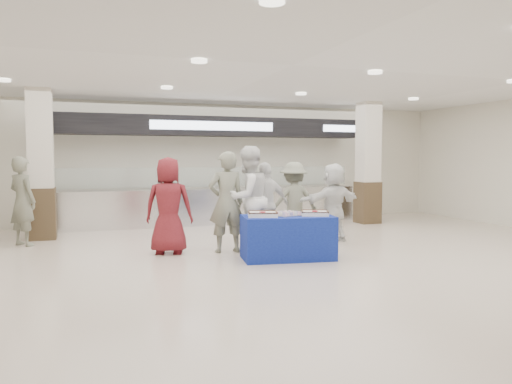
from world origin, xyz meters
name	(u,v)px	position (x,y,z in m)	size (l,w,h in m)	color
ground	(292,266)	(0.00, 0.00, 0.00)	(14.00, 14.00, 0.00)	beige
serving_line	(211,180)	(0.00, 5.40, 1.16)	(8.70, 0.85, 2.80)	silver
column_left	(41,168)	(-4.00, 4.20, 1.53)	(0.55, 0.55, 3.20)	#3A2B1A
column_right	(368,166)	(4.00, 4.20, 1.53)	(0.55, 0.55, 3.20)	#3A2B1A
display_table	(288,237)	(0.15, 0.52, 0.38)	(1.55, 0.78, 0.75)	navy
sheet_cake_left	(263,214)	(-0.30, 0.54, 0.80)	(0.57, 0.50, 0.10)	white
sheet_cake_right	(315,213)	(0.61, 0.41, 0.80)	(0.56, 0.50, 0.10)	white
cupcake_tray	(288,214)	(0.17, 0.54, 0.79)	(0.52, 0.44, 0.07)	#A5A5A9
civilian_maroon	(169,206)	(-1.71, 1.67, 0.88)	(0.86, 0.56, 1.76)	maroon
soldier_a	(226,202)	(-0.68, 1.45, 0.93)	(0.68, 0.45, 1.86)	slate
chef_tall	(248,198)	(-0.23, 1.55, 0.98)	(0.95, 0.74, 1.96)	white
chef_short	(266,205)	(0.20, 1.76, 0.83)	(0.97, 0.40, 1.66)	white
soldier_b	(294,201)	(1.01, 2.25, 0.83)	(1.07, 0.61, 1.65)	slate
civilian_white	(333,202)	(1.74, 1.88, 0.82)	(1.51, 0.48, 1.63)	white
soldier_bg	(22,201)	(-4.30, 3.45, 0.88)	(0.65, 0.42, 1.77)	slate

